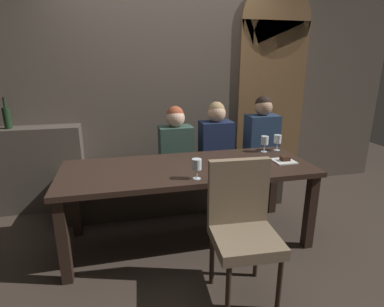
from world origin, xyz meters
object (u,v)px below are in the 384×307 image
object	(u,v)px
banquette_bench	(175,189)
wine_glass_far_right	(278,139)
dining_table	(188,176)
diner_bearded	(216,137)
wine_glass_near_right	(265,141)
espresso_cup	(222,172)
wine_bottle_dark_red	(7,117)
diner_far_end	(262,133)
wine_glass_center_back	(197,165)
diner_redhead	(176,141)
chair_near_side	(242,221)
fork_on_table	(269,162)
dessert_plate	(284,160)

from	to	relation	value
banquette_bench	wine_glass_far_right	xyz separation A→B (m)	(1.01, -0.42, 0.63)
banquette_bench	wine_glass_far_right	bearing A→B (deg)	-22.51
dining_table	diner_bearded	size ratio (longest dim) A/B	2.91
wine_glass_near_right	espresso_cup	bearing A→B (deg)	-139.28
wine_bottle_dark_red	wine_glass_far_right	size ratio (longest dim) A/B	1.99
diner_far_end	wine_glass_near_right	world-z (taller)	diner_far_end
diner_bearded	diner_far_end	size ratio (longest dim) A/B	0.94
wine_glass_center_back	wine_glass_far_right	world-z (taller)	same
dining_table	diner_bearded	distance (m)	0.87
wine_glass_center_back	espresso_cup	world-z (taller)	wine_glass_center_back
diner_far_end	dining_table	bearing A→B (deg)	-145.79
diner_redhead	dining_table	bearing A→B (deg)	-91.24
diner_far_end	wine_glass_far_right	xyz separation A→B (m)	(-0.02, -0.42, 0.02)
banquette_bench	wine_glass_near_right	size ratio (longest dim) A/B	15.24
chair_near_side	fork_on_table	size ratio (longest dim) A/B	5.76
dining_table	banquette_bench	world-z (taller)	dining_table
chair_near_side	wine_glass_near_right	bearing A→B (deg)	57.44
banquette_bench	diner_bearded	bearing A→B (deg)	1.02
dining_table	banquette_bench	xyz separation A→B (m)	(0.00, 0.70, -0.42)
banquette_bench	diner_far_end	distance (m)	1.20
diner_redhead	diner_bearded	distance (m)	0.47
diner_bearded	wine_glass_center_back	xyz separation A→B (m)	(-0.48, -1.02, 0.05)
wine_glass_far_right	dessert_plate	xyz separation A→B (m)	(-0.11, -0.36, -0.10)
banquette_bench	wine_glass_far_right	world-z (taller)	wine_glass_far_right
dining_table	wine_glass_far_right	xyz separation A→B (m)	(1.01, 0.28, 0.20)
dining_table	diner_bearded	world-z (taller)	diner_bearded
dining_table	banquette_bench	distance (m)	0.82
diner_redhead	wine_glass_center_back	world-z (taller)	diner_redhead
fork_on_table	banquette_bench	bearing A→B (deg)	150.22
wine_glass_far_right	dessert_plate	world-z (taller)	wine_glass_far_right
wine_glass_far_right	fork_on_table	world-z (taller)	wine_glass_far_right
dining_table	wine_glass_center_back	distance (m)	0.37
diner_bearded	fork_on_table	size ratio (longest dim) A/B	4.45
wine_bottle_dark_red	diner_far_end	bearing A→B (deg)	-6.71
diner_bearded	wine_glass_far_right	world-z (taller)	diner_bearded
diner_redhead	fork_on_table	xyz separation A→B (m)	(0.74, -0.74, -0.05)
dining_table	wine_glass_near_right	xyz separation A→B (m)	(0.85, 0.26, 0.20)
espresso_cup	dessert_plate	bearing A→B (deg)	17.09
diner_far_end	espresso_cup	distance (m)	1.28
fork_on_table	diner_far_end	bearing A→B (deg)	84.61
espresso_cup	dessert_plate	world-z (taller)	espresso_cup
banquette_bench	dining_table	bearing A→B (deg)	-90.00
wine_glass_near_right	espresso_cup	size ratio (longest dim) A/B	1.37
dessert_plate	diner_redhead	bearing A→B (deg)	139.02
diner_far_end	dessert_plate	bearing A→B (deg)	-100.16
chair_near_side	wine_glass_center_back	size ratio (longest dim) A/B	5.98
diner_far_end	dessert_plate	xyz separation A→B (m)	(-0.14, -0.78, -0.08)
wine_glass_far_right	espresso_cup	bearing A→B (deg)	-144.35
wine_glass_center_back	espresso_cup	size ratio (longest dim) A/B	1.37
diner_bearded	diner_redhead	bearing A→B (deg)	-177.58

